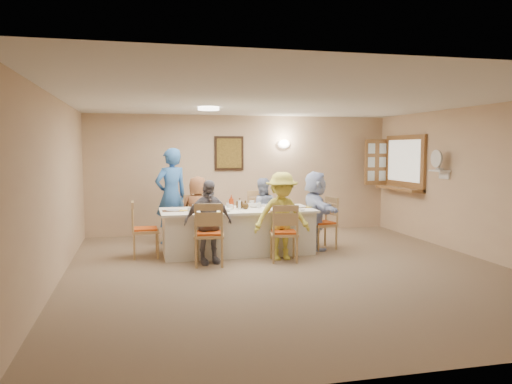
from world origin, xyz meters
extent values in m
plane|color=#876E59|center=(0.00, 0.00, 0.00)|extent=(7.00, 7.00, 0.00)
plane|color=tan|center=(0.00, 3.50, 1.25)|extent=(6.50, 0.00, 6.50)
plane|color=tan|center=(0.00, -3.50, 1.25)|extent=(6.50, 0.00, 6.50)
plane|color=tan|center=(-3.25, 0.00, 1.25)|extent=(0.00, 7.00, 7.00)
plane|color=tan|center=(3.25, 0.00, 1.25)|extent=(0.00, 7.00, 7.00)
plane|color=white|center=(0.00, 0.00, 2.50)|extent=(7.00, 7.00, 0.00)
cube|color=black|center=(-0.30, 3.47, 1.70)|extent=(0.62, 0.04, 0.72)
cube|color=black|center=(-0.30, 3.45, 1.70)|extent=(0.52, 0.02, 0.62)
ellipsoid|color=white|center=(0.90, 3.44, 1.90)|extent=(0.26, 0.09, 0.18)
cylinder|color=white|center=(-1.00, 1.50, 2.47)|extent=(0.36, 0.36, 0.05)
cube|color=#9B6638|center=(3.21, 2.40, 1.50)|extent=(0.06, 1.50, 1.15)
cube|color=#9B6638|center=(3.09, 2.40, 0.97)|extent=(0.30, 1.50, 0.05)
cube|color=#9B6638|center=(2.95, 3.16, 1.50)|extent=(0.55, 0.04, 1.00)
cube|color=white|center=(3.13, 1.05, 1.40)|extent=(0.22, 0.36, 0.03)
cube|color=white|center=(-0.53, 1.40, 0.38)|extent=(2.62, 1.11, 0.76)
imported|color=brown|center=(-1.13, 2.08, 0.65)|extent=(0.71, 0.53, 1.30)
imported|color=#8590B3|center=(0.07, 2.08, 0.62)|extent=(0.68, 0.57, 1.25)
imported|color=gray|center=(-1.13, 0.72, 0.66)|extent=(0.89, 0.60, 1.31)
imported|color=#EADF50|center=(0.07, 0.72, 0.71)|extent=(0.95, 0.58, 1.42)
imported|color=#BDCDF8|center=(0.89, 1.40, 0.70)|extent=(1.31, 0.47, 1.40)
imported|color=#3165B0|center=(-1.58, 2.55, 0.90)|extent=(0.99, 0.94, 1.81)
cube|color=#472B19|center=(-1.13, 0.98, 0.76)|extent=(0.37, 0.27, 0.01)
cylinder|color=white|center=(-1.13, 0.98, 0.77)|extent=(0.24, 0.24, 0.02)
cube|color=yellow|center=(-0.95, 0.93, 0.77)|extent=(0.15, 0.15, 0.01)
cube|color=#472B19|center=(0.07, 0.98, 0.76)|extent=(0.35, 0.26, 0.01)
cylinder|color=white|center=(0.07, 0.98, 0.77)|extent=(0.23, 0.23, 0.01)
cube|color=yellow|center=(0.25, 0.93, 0.77)|extent=(0.13, 0.13, 0.01)
cube|color=#472B19|center=(-1.13, 1.82, 0.76)|extent=(0.34, 0.25, 0.01)
cylinder|color=white|center=(-1.13, 1.82, 0.77)|extent=(0.23, 0.23, 0.01)
cube|color=yellow|center=(-0.95, 1.77, 0.77)|extent=(0.15, 0.15, 0.01)
cube|color=#472B19|center=(0.07, 1.82, 0.76)|extent=(0.35, 0.26, 0.01)
cylinder|color=white|center=(0.07, 1.82, 0.77)|extent=(0.26, 0.26, 0.02)
cube|color=yellow|center=(0.25, 1.77, 0.77)|extent=(0.14, 0.14, 0.01)
cube|color=#472B19|center=(-1.63, 1.40, 0.76)|extent=(0.34, 0.26, 0.01)
cylinder|color=white|center=(-1.63, 1.40, 0.77)|extent=(0.23, 0.23, 0.01)
cube|color=yellow|center=(-1.45, 1.35, 0.77)|extent=(0.14, 0.14, 0.01)
cube|color=#472B19|center=(0.59, 1.40, 0.76)|extent=(0.35, 0.26, 0.01)
cylinder|color=white|center=(0.59, 1.40, 0.77)|extent=(0.24, 0.24, 0.01)
cube|color=yellow|center=(0.77, 1.35, 0.77)|extent=(0.15, 0.15, 0.01)
imported|color=white|center=(-1.36, 1.07, 0.81)|extent=(0.12, 0.12, 0.09)
imported|color=white|center=(-0.16, 1.89, 0.80)|extent=(0.16, 0.16, 0.09)
imported|color=white|center=(-0.78, 1.15, 0.78)|extent=(0.35, 0.35, 0.05)
imported|color=white|center=(-0.19, 1.62, 0.79)|extent=(0.35, 0.35, 0.07)
imported|color=#B0340F|center=(-0.63, 1.44, 0.88)|extent=(0.13, 0.13, 0.25)
imported|color=#3F2B11|center=(-0.47, 1.50, 0.85)|extent=(0.14, 0.14, 0.18)
imported|color=#3F2B11|center=(-0.39, 1.38, 0.83)|extent=(0.14, 0.14, 0.15)
cylinder|color=silver|center=(-0.68, 1.45, 0.82)|extent=(0.07, 0.07, 0.10)
camera|label=1|loc=(-2.17, -6.96, 1.80)|focal=35.00mm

